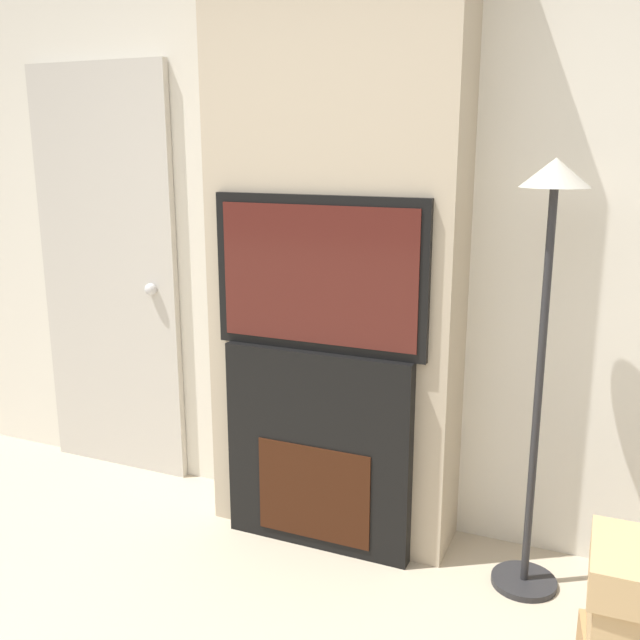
% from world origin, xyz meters
% --- Properties ---
extents(wall_back, '(6.00, 0.06, 2.70)m').
position_xyz_m(wall_back, '(0.00, 2.03, 1.35)').
color(wall_back, silver).
rests_on(wall_back, ground_plane).
extents(chimney_breast, '(1.06, 0.32, 2.70)m').
position_xyz_m(chimney_breast, '(0.00, 1.84, 1.35)').
color(chimney_breast, tan).
rests_on(chimney_breast, ground_plane).
extents(fireplace, '(0.82, 0.15, 0.87)m').
position_xyz_m(fireplace, '(0.00, 1.68, 0.43)').
color(fireplace, black).
rests_on(fireplace, ground_plane).
extents(television, '(0.90, 0.07, 0.63)m').
position_xyz_m(television, '(0.00, 1.68, 1.18)').
color(television, black).
rests_on(television, fireplace).
extents(floor_lamp, '(0.25, 0.25, 1.64)m').
position_xyz_m(floor_lamp, '(0.87, 1.71, 1.18)').
color(floor_lamp, '#262628').
rests_on(floor_lamp, ground_plane).
extents(entry_door, '(0.82, 0.09, 2.07)m').
position_xyz_m(entry_door, '(-1.30, 1.97, 1.04)').
color(entry_door, '#BCB7AD').
rests_on(entry_door, ground_plane).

